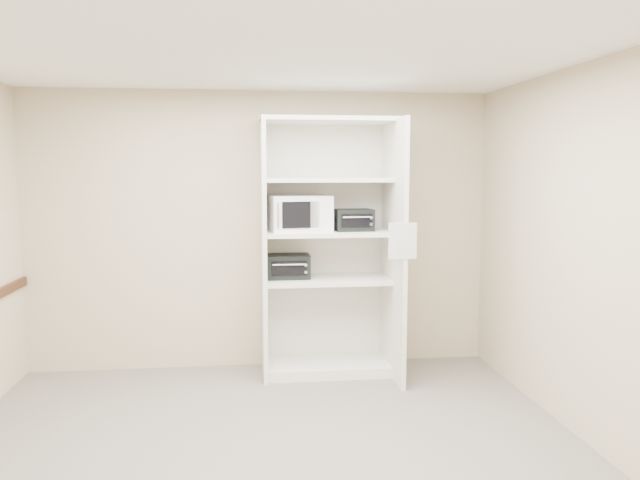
{
  "coord_description": "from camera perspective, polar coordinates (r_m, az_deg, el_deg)",
  "views": [
    {
      "loc": [
        -0.14,
        -4.11,
        1.94
      ],
      "look_at": [
        0.51,
        1.36,
        1.32
      ],
      "focal_mm": 35.0,
      "sensor_mm": 36.0,
      "label": 1
    }
  ],
  "objects": [
    {
      "name": "wall_back",
      "position": [
        6.14,
        -5.43,
        0.87
      ],
      "size": [
        4.5,
        0.02,
        2.7
      ],
      "primitive_type": "cube",
      "color": "#C0A88F",
      "rests_on": "ground"
    },
    {
      "name": "shelving_unit",
      "position": [
        5.92,
        1.12,
        -1.44
      ],
      "size": [
        1.24,
        0.92,
        2.42
      ],
      "color": "silver",
      "rests_on": "floor"
    },
    {
      "name": "microwave",
      "position": [
        5.87,
        -1.92,
        2.47
      ],
      "size": [
        0.61,
        0.5,
        0.33
      ],
      "primitive_type": "cube",
      "rotation": [
        0.0,
        0.0,
        0.14
      ],
      "color": "white",
      "rests_on": "shelving_unit"
    },
    {
      "name": "wall_right",
      "position": [
        4.79,
        23.24,
        -1.2
      ],
      "size": [
        0.02,
        4.0,
        2.7
      ],
      "primitive_type": "cube",
      "color": "#C0A88F",
      "rests_on": "ground"
    },
    {
      "name": "wall_front",
      "position": [
        2.19,
        -2.88,
        -9.27
      ],
      "size": [
        4.5,
        0.02,
        2.7
      ],
      "primitive_type": "cube",
      "color": "#C0A88F",
      "rests_on": "ground"
    },
    {
      "name": "toaster_oven_lower",
      "position": [
        5.94,
        -2.92,
        -2.41
      ],
      "size": [
        0.4,
        0.3,
        0.22
      ],
      "primitive_type": "cube",
      "rotation": [
        0.0,
        0.0,
        -0.0
      ],
      "color": "black",
      "rests_on": "shelving_unit"
    },
    {
      "name": "ceiling",
      "position": [
        4.18,
        -4.95,
        16.85
      ],
      "size": [
        4.5,
        4.0,
        0.01
      ],
      "primitive_type": "cube",
      "color": "white"
    },
    {
      "name": "floor",
      "position": [
        4.55,
        -4.6,
        -18.89
      ],
      "size": [
        4.5,
        4.0,
        0.01
      ],
      "primitive_type": "cube",
      "color": "#635D55",
      "rests_on": "ground"
    },
    {
      "name": "toaster_oven_upper",
      "position": [
        5.9,
        3.06,
        1.84
      ],
      "size": [
        0.37,
        0.29,
        0.2
      ],
      "primitive_type": "cube",
      "rotation": [
        0.0,
        0.0,
        0.07
      ],
      "color": "black",
      "rests_on": "shelving_unit"
    },
    {
      "name": "paper_sign",
      "position": [
        5.38,
        7.57,
        -0.08
      ],
      "size": [
        0.24,
        0.01,
        0.31
      ],
      "primitive_type": "cube",
      "rotation": [
        0.0,
        0.0,
        0.0
      ],
      "color": "white",
      "rests_on": "shelving_unit"
    }
  ]
}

